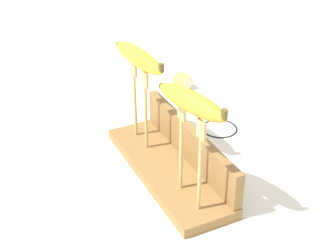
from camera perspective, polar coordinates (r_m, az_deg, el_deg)
ground_plane at (r=1.12m, az=0.00°, el=-5.41°), size 3.00×3.00×0.00m
wooden_board at (r=1.11m, az=0.00°, el=-4.94°), size 0.39×0.13×0.02m
board_backstop at (r=1.10m, az=2.53°, el=-2.00°), size 0.39×0.02×0.08m
fork_stand_left at (r=1.13m, az=-3.16°, el=3.21°), size 0.09×0.01×0.19m
fork_stand_right at (r=0.95m, az=2.54°, el=-2.55°), size 0.10×0.01×0.20m
banana_raised_left at (r=1.09m, az=-3.31°, el=7.69°), size 0.19×0.06×0.04m
banana_raised_right at (r=0.90m, az=2.68°, el=2.72°), size 0.18×0.08×0.04m
fork_fallen_near at (r=1.31m, az=0.65°, el=0.76°), size 0.16×0.04×0.01m
banana_chunk_near at (r=1.47m, az=1.72°, el=5.03°), size 0.05×0.05×0.04m
wire_coil at (r=1.28m, az=5.80°, el=-0.22°), size 0.09×0.09×0.00m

